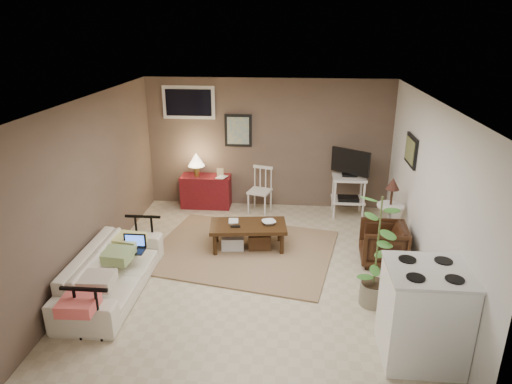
# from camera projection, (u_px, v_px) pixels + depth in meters

# --- Properties ---
(floor) EXTENTS (5.00, 5.00, 0.00)m
(floor) POSITION_uv_depth(u_px,v_px,m) (256.00, 269.00, 6.51)
(floor) COLOR #C1B293
(floor) RESTS_ON ground
(art_back) EXTENTS (0.50, 0.03, 0.60)m
(art_back) POSITION_uv_depth(u_px,v_px,m) (238.00, 131.00, 8.37)
(art_back) COLOR black
(art_right) EXTENTS (0.03, 0.60, 0.45)m
(art_right) POSITION_uv_depth(u_px,v_px,m) (411.00, 150.00, 6.78)
(art_right) COLOR black
(window) EXTENTS (0.96, 0.03, 0.60)m
(window) POSITION_uv_depth(u_px,v_px,m) (189.00, 102.00, 8.27)
(window) COLOR silver
(rug) EXTENTS (3.04, 2.62, 0.03)m
(rug) POSITION_uv_depth(u_px,v_px,m) (242.00, 251.00, 7.01)
(rug) COLOR #916E54
(rug) RESTS_ON floor
(coffee_table) EXTENTS (1.22, 0.73, 0.44)m
(coffee_table) POSITION_uv_depth(u_px,v_px,m) (248.00, 234.00, 7.01)
(coffee_table) COLOR #36220E
(coffee_table) RESTS_ON floor
(sofa) EXTENTS (0.58, 1.99, 0.78)m
(sofa) POSITION_uv_depth(u_px,v_px,m) (111.00, 265.00, 5.83)
(sofa) COLOR white
(sofa) RESTS_ON floor
(sofa_pillows) EXTENTS (0.38, 1.89, 0.13)m
(sofa_pillows) POSITION_uv_depth(u_px,v_px,m) (107.00, 268.00, 5.58)
(sofa_pillows) COLOR beige
(sofa_pillows) RESTS_ON sofa
(sofa_end_rails) EXTENTS (0.54, 1.99, 0.67)m
(sofa_end_rails) POSITION_uv_depth(u_px,v_px,m) (120.00, 269.00, 5.84)
(sofa_end_rails) COLOR black
(sofa_end_rails) RESTS_ON floor
(laptop) EXTENTS (0.31, 0.22, 0.21)m
(laptop) POSITION_uv_depth(u_px,v_px,m) (134.00, 245.00, 6.10)
(laptop) COLOR black
(laptop) RESTS_ON sofa
(red_console) EXTENTS (0.92, 0.41, 1.06)m
(red_console) POSITION_uv_depth(u_px,v_px,m) (205.00, 188.00, 8.63)
(red_console) COLOR maroon
(red_console) RESTS_ON floor
(spindle_chair) EXTENTS (0.47, 0.47, 0.84)m
(spindle_chair) POSITION_uv_depth(u_px,v_px,m) (260.00, 191.00, 8.40)
(spindle_chair) COLOR silver
(spindle_chair) RESTS_ON floor
(tv_stand) EXTENTS (0.63, 0.47, 1.23)m
(tv_stand) POSITION_uv_depth(u_px,v_px,m) (349.00, 181.00, 8.13)
(tv_stand) COLOR silver
(tv_stand) RESTS_ON floor
(side_table) EXTENTS (0.41, 0.41, 1.10)m
(side_table) POSITION_uv_depth(u_px,v_px,m) (391.00, 204.00, 7.03)
(side_table) COLOR silver
(side_table) RESTS_ON floor
(armchair) EXTENTS (0.63, 0.66, 0.65)m
(armchair) POSITION_uv_depth(u_px,v_px,m) (383.00, 242.00, 6.59)
(armchair) COLOR black
(armchair) RESTS_ON floor
(potted_plant) EXTENTS (0.36, 0.36, 1.46)m
(potted_plant) POSITION_uv_depth(u_px,v_px,m) (377.00, 248.00, 5.44)
(potted_plant) COLOR gray
(potted_plant) RESTS_ON floor
(stove) EXTENTS (0.80, 0.75, 1.05)m
(stove) POSITION_uv_depth(u_px,v_px,m) (423.00, 314.00, 4.62)
(stove) COLOR white
(stove) RESTS_ON floor
(bowl) EXTENTS (0.21, 0.12, 0.21)m
(bowl) POSITION_uv_depth(u_px,v_px,m) (269.00, 218.00, 6.94)
(bowl) COLOR #36220E
(bowl) RESTS_ON coffee_table
(book_table) EXTENTS (0.15, 0.03, 0.20)m
(book_table) POSITION_uv_depth(u_px,v_px,m) (229.00, 215.00, 7.02)
(book_table) COLOR #36220E
(book_table) RESTS_ON coffee_table
(book_console) EXTENTS (0.16, 0.07, 0.22)m
(book_console) POSITION_uv_depth(u_px,v_px,m) (218.00, 172.00, 8.43)
(book_console) COLOR #36220E
(book_console) RESTS_ON red_console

